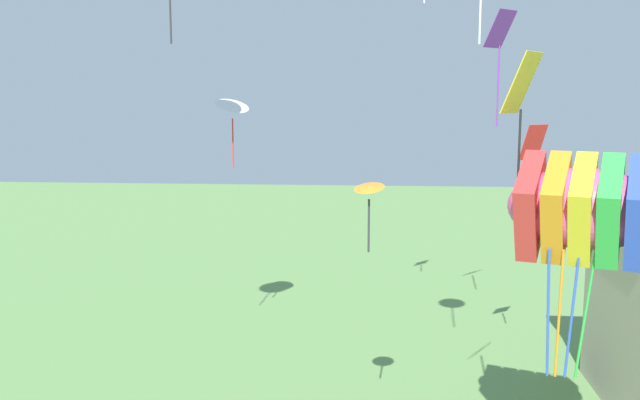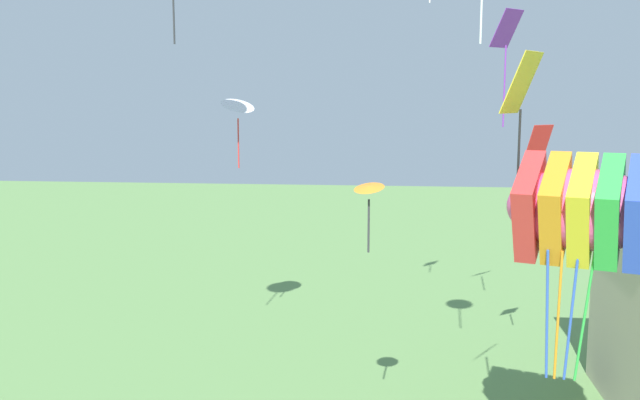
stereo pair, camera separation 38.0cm
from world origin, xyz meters
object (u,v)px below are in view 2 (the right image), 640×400
kite_purple_streamer (506,41)px  kite_red_diamond (538,149)px  kite_yellow_diamond (521,102)px  kite_white_delta (238,106)px  kite_rainbow_parafoil (583,210)px  kite_orange_delta (369,191)px

kite_purple_streamer → kite_red_diamond: (0.63, -2.77, -3.33)m
kite_purple_streamer → kite_yellow_diamond: kite_purple_streamer is taller
kite_yellow_diamond → kite_white_delta: size_ratio=1.65×
kite_purple_streamer → kite_rainbow_parafoil: bearing=-89.1°
kite_yellow_diamond → kite_red_diamond: kite_yellow_diamond is taller
kite_purple_streamer → kite_orange_delta: size_ratio=2.30×
kite_purple_streamer → kite_white_delta: (-8.80, -0.70, -2.12)m
kite_yellow_diamond → kite_white_delta: 11.43m
kite_purple_streamer → kite_yellow_diamond: (-1.00, -9.05, -1.91)m
kite_orange_delta → kite_red_diamond: 7.19m
kite_purple_streamer → kite_orange_delta: 9.92m
kite_purple_streamer → kite_orange_delta: bearing=-117.1°
kite_rainbow_parafoil → kite_purple_streamer: kite_purple_streamer is taller
kite_yellow_diamond → kite_purple_streamer: bearing=83.7°
kite_rainbow_parafoil → kite_red_diamond: (0.47, 7.02, 0.70)m
kite_red_diamond → kite_rainbow_parafoil: bearing=-93.8°
kite_rainbow_parafoil → kite_red_diamond: size_ratio=1.99×
kite_orange_delta → kite_red_diamond: bearing=48.1°
kite_rainbow_parafoil → kite_yellow_diamond: bearing=147.6°
kite_rainbow_parafoil → kite_yellow_diamond: kite_yellow_diamond is taller
kite_red_diamond → kite_white_delta: bearing=167.6°
kite_rainbow_parafoil → kite_purple_streamer: size_ratio=1.23×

